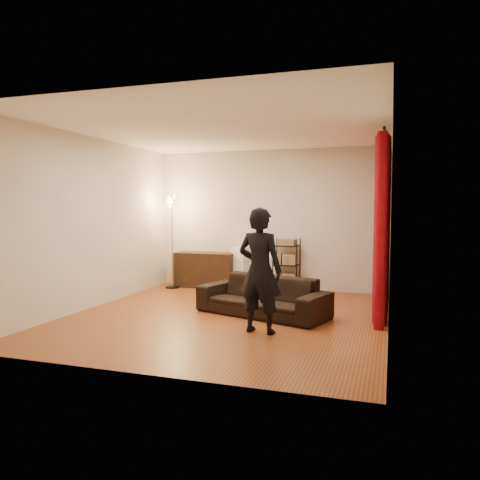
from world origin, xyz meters
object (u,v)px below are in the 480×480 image
(person, at_px, (260,270))
(storage_boxes, at_px, (241,268))
(sofa, at_px, (263,296))
(floor_lamp, at_px, (172,241))
(wire_shelf, at_px, (286,265))
(media_cabinet, at_px, (205,270))

(person, height_order, storage_boxes, person)
(sofa, height_order, floor_lamp, floor_lamp)
(wire_shelf, bearing_deg, storage_boxes, -166.31)
(sofa, distance_m, storage_boxes, 2.32)
(media_cabinet, bearing_deg, wire_shelf, 1.21)
(media_cabinet, relative_size, wire_shelf, 1.18)
(media_cabinet, height_order, floor_lamp, floor_lamp)
(sofa, distance_m, wire_shelf, 2.06)
(sofa, relative_size, person, 1.22)
(media_cabinet, xyz_separation_m, floor_lamp, (-0.59, -0.28, 0.58))
(media_cabinet, bearing_deg, sofa, -49.64)
(media_cabinet, xyz_separation_m, wire_shelf, (1.64, 0.05, 0.16))
(sofa, bearing_deg, floor_lamp, 161.19)
(sofa, xyz_separation_m, person, (0.22, -0.94, 0.51))
(storage_boxes, bearing_deg, wire_shelf, -2.19)
(wire_shelf, relative_size, floor_lamp, 0.54)
(sofa, relative_size, floor_lamp, 1.05)
(person, xyz_separation_m, media_cabinet, (-1.95, 2.94, -0.45))
(storage_boxes, height_order, wire_shelf, wire_shelf)
(storage_boxes, bearing_deg, media_cabinet, -173.31)
(wire_shelf, xyz_separation_m, floor_lamp, (-2.22, -0.33, 0.42))
(floor_lamp, bearing_deg, person, -46.37)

